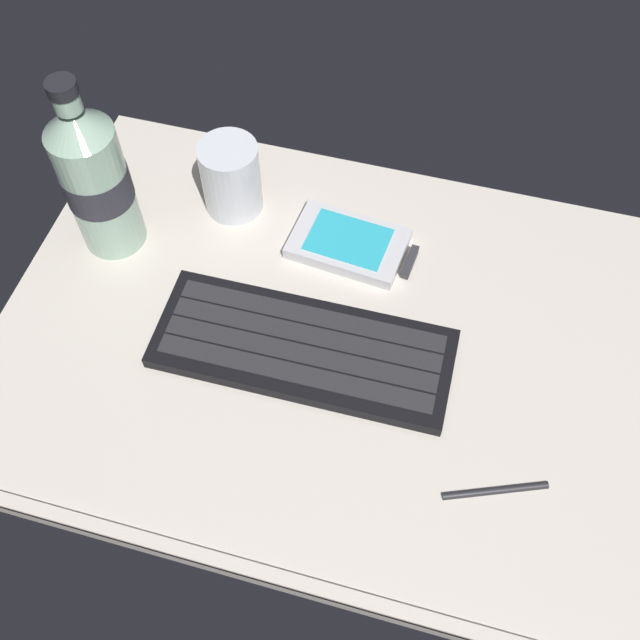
# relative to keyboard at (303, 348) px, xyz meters

# --- Properties ---
(ground_plane) EXTENTS (0.64, 0.48, 0.03)m
(ground_plane) POSITION_rel_keyboard_xyz_m (0.01, 0.02, -0.02)
(ground_plane) COLOR beige
(keyboard) EXTENTS (0.29, 0.11, 0.02)m
(keyboard) POSITION_rel_keyboard_xyz_m (0.00, 0.00, 0.00)
(keyboard) COLOR black
(keyboard) RESTS_ON ground_plane
(handheld_device) EXTENTS (0.13, 0.09, 0.02)m
(handheld_device) POSITION_rel_keyboard_xyz_m (0.02, 0.14, -0.00)
(handheld_device) COLOR silver
(handheld_device) RESTS_ON ground_plane
(juice_cup) EXTENTS (0.06, 0.06, 0.09)m
(juice_cup) POSITION_rel_keyboard_xyz_m (-0.13, 0.16, 0.03)
(juice_cup) COLOR silver
(juice_cup) RESTS_ON ground_plane
(water_bottle) EXTENTS (0.07, 0.07, 0.21)m
(water_bottle) POSITION_rel_keyboard_xyz_m (-0.24, 0.09, 0.08)
(water_bottle) COLOR #9EC1A8
(water_bottle) RESTS_ON ground_plane
(stylus_pen) EXTENTS (0.09, 0.04, 0.01)m
(stylus_pen) POSITION_rel_keyboard_xyz_m (0.20, -0.09, -0.00)
(stylus_pen) COLOR #26262B
(stylus_pen) RESTS_ON ground_plane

